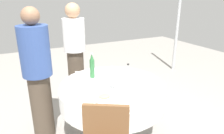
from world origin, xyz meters
TOP-DOWN VIEW (x-y plane):
  - dining_table at (0.00, 0.00)m, footprint 1.25×1.25m
  - bottle_green_inner at (-0.14, 0.28)m, footprint 0.06×0.06m
  - bottle_clear_east at (0.07, -0.23)m, footprint 0.06×0.06m
  - bottle_clear_rear at (-0.45, -0.09)m, footprint 0.07×0.07m
  - wine_glass_left at (-0.07, -0.15)m, footprint 0.07×0.07m
  - wine_glass_outer at (0.02, -0.01)m, footprint 0.07×0.07m
  - plate_west at (-0.23, -0.30)m, footprint 0.26×0.26m
  - plate_south at (-0.34, 0.07)m, footprint 0.23×0.23m
  - fork_east at (0.29, 0.38)m, footprint 0.05×0.18m
  - knife_rear at (0.17, 0.08)m, footprint 0.17×0.08m
  - knife_left at (0.17, -0.35)m, footprint 0.18×0.03m
  - folded_napkin at (0.30, -0.11)m, footprint 0.22×0.22m
  - person_inner at (-0.10, 1.10)m, footprint 0.34×0.34m
  - person_east at (-0.77, 0.41)m, footprint 0.34×0.34m
  - tent_pole_secondary at (2.48, 1.59)m, footprint 0.07×0.07m

SIDE VIEW (x-z plane):
  - dining_table at x=0.00m, z-range 0.22..0.96m
  - fork_east at x=0.29m, z-range 0.74..0.74m
  - knife_rear at x=0.17m, z-range 0.74..0.74m
  - knife_left at x=0.17m, z-range 0.74..0.74m
  - plate_south at x=-0.34m, z-range 0.74..0.76m
  - plate_west at x=-0.23m, z-range 0.73..0.77m
  - folded_napkin at x=0.30m, z-range 0.74..0.76m
  - wine_glass_left at x=-0.07m, z-range 0.77..0.90m
  - wine_glass_outer at x=0.02m, z-range 0.77..0.91m
  - person_east at x=-0.77m, z-range 0.04..1.66m
  - person_inner at x=-0.10m, z-range 0.04..1.67m
  - bottle_clear_rear at x=-0.45m, z-range 0.73..0.99m
  - bottle_clear_east at x=0.07m, z-range 0.73..1.04m
  - bottle_green_inner at x=-0.14m, z-range 0.73..1.05m
  - tent_pole_secondary at x=2.48m, z-range 0.00..2.47m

